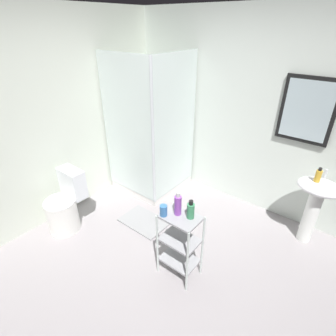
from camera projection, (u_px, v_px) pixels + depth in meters
ground_plane at (164, 282)px, 2.66m from camera, size 4.20×4.20×0.02m
wall_back at (256, 117)px, 3.30m from camera, size 4.20×0.14×2.50m
wall_left at (40, 125)px, 3.05m from camera, size 0.10×4.20×2.50m
shower_stall at (152, 162)px, 3.93m from camera, size 0.92×0.92×2.00m
pedestal_sink at (316, 200)px, 2.90m from camera, size 0.46×0.37×0.81m
sink_faucet at (325, 173)px, 2.84m from camera, size 0.03×0.03×0.10m
toilet at (65, 206)px, 3.23m from camera, size 0.37×0.49×0.76m
storage_cart at (180, 241)px, 2.55m from camera, size 0.38×0.28×0.74m
hand_soap_bottle at (318, 176)px, 2.77m from camera, size 0.06×0.06×0.16m
body_wash_bottle_green at (191, 210)px, 2.35m from camera, size 0.07×0.07×0.19m
conditioner_bottle_purple at (178, 205)px, 2.38m from camera, size 0.07×0.07×0.24m
rinse_cup at (164, 211)px, 2.39m from camera, size 0.07×0.07×0.11m
bath_mat at (144, 221)px, 3.44m from camera, size 0.60×0.40×0.02m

